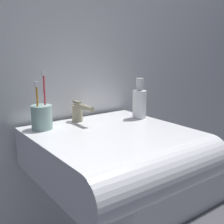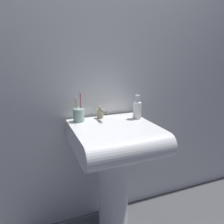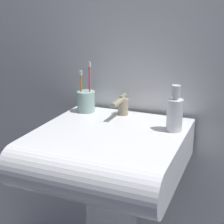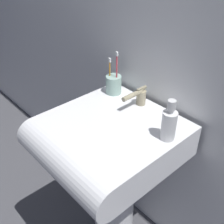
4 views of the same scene
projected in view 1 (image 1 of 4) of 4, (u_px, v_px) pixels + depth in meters
name	position (u px, v px, depth m)	size (l,w,h in m)	color
wall_back	(69.00, 41.00, 1.20)	(5.00, 0.05, 2.40)	white
sink_basin	(119.00, 155.00, 1.01)	(0.54, 0.58, 0.15)	white
faucet	(79.00, 111.00, 1.16)	(0.05, 0.15, 0.09)	tan
toothbrush_cup	(42.00, 117.00, 1.06)	(0.08, 0.08, 0.22)	#99BFB2
soap_bottle	(139.00, 102.00, 1.22)	(0.06, 0.06, 0.18)	white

